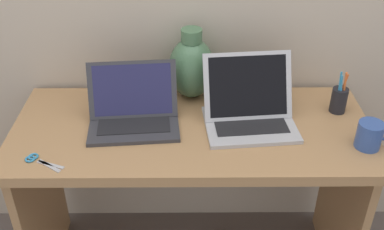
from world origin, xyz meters
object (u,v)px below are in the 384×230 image
object	(u,v)px
laptop_right	(249,106)
green_vase	(192,67)
pen_cup	(339,99)
scissors	(38,160)
coffee_mug	(370,135)
laptop_left	(133,109)

from	to	relation	value
laptop_right	green_vase	size ratio (longest dim) A/B	1.22
green_vase	pen_cup	size ratio (longest dim) A/B	1.63
laptop_right	scissors	world-z (taller)	laptop_right
pen_cup	green_vase	bearing A→B (deg)	167.33
scissors	green_vase	bearing A→B (deg)	39.91
coffee_mug	laptop_left	bearing A→B (deg)	168.91
coffee_mug	pen_cup	size ratio (longest dim) A/B	0.72
laptop_right	scissors	distance (m)	0.76
green_vase	scissors	bearing A→B (deg)	-140.09
green_vase	pen_cup	xyz separation A→B (m)	(0.56, -0.13, -0.08)
pen_cup	scissors	bearing A→B (deg)	-164.32
green_vase	laptop_right	bearing A→B (deg)	-42.53
laptop_left	laptop_right	world-z (taller)	laptop_right
laptop_left	green_vase	world-z (taller)	green_vase
green_vase	scissors	size ratio (longest dim) A/B	2.04
green_vase	coffee_mug	size ratio (longest dim) A/B	2.28
laptop_right	coffee_mug	bearing A→B (deg)	-22.15
laptop_left	laptop_right	bearing A→B (deg)	0.05
coffee_mug	scissors	xyz separation A→B (m)	(-1.12, -0.07, -0.04)
scissors	pen_cup	bearing A→B (deg)	15.68
laptop_left	scissors	world-z (taller)	laptop_left
laptop_left	scissors	bearing A→B (deg)	-141.52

